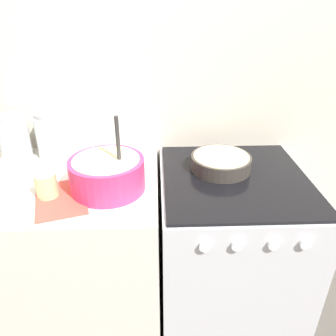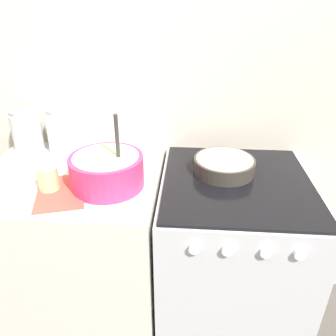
{
  "view_description": "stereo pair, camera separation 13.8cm",
  "coord_description": "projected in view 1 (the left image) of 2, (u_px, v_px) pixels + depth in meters",
  "views": [
    {
      "loc": [
        -0.0,
        -0.88,
        1.61
      ],
      "look_at": [
        0.04,
        0.34,
        0.97
      ],
      "focal_mm": 35.0,
      "sensor_mm": 36.0,
      "label": 1
    },
    {
      "loc": [
        0.14,
        -0.88,
        1.61
      ],
      "look_at": [
        0.04,
        0.34,
        0.97
      ],
      "focal_mm": 35.0,
      "sensor_mm": 36.0,
      "label": 2
    }
  ],
  "objects": [
    {
      "name": "tin_can",
      "position": [
        47.0,
        186.0,
        1.25
      ],
      "size": [
        0.08,
        0.08,
        0.1
      ],
      "color": "beige",
      "rests_on": "countertop_cabinet"
    },
    {
      "name": "storage_jar_middle",
      "position": [
        54.0,
        138.0,
        1.56
      ],
      "size": [
        0.16,
        0.16,
        0.22
      ],
      "color": "silver",
      "rests_on": "countertop_cabinet"
    },
    {
      "name": "countertop_cabinet",
      "position": [
        79.0,
        261.0,
        1.61
      ],
      "size": [
        0.79,
        0.68,
        0.92
      ],
      "color": "silver",
      "rests_on": "ground_plane"
    },
    {
      "name": "stove",
      "position": [
        227.0,
        257.0,
        1.63
      ],
      "size": [
        0.65,
        0.7,
        0.92
      ],
      "color": "silver",
      "rests_on": "ground_plane"
    },
    {
      "name": "recipe_page",
      "position": [
        61.0,
        199.0,
        1.26
      ],
      "size": [
        0.25,
        0.31,
        0.01
      ],
      "color": "#CC4C3F",
      "rests_on": "countertop_cabinet"
    },
    {
      "name": "storage_jar_left",
      "position": [
        15.0,
        140.0,
        1.56
      ],
      "size": [
        0.14,
        0.14,
        0.21
      ],
      "color": "silver",
      "rests_on": "countertop_cabinet"
    },
    {
      "name": "wall_back",
      "position": [
        156.0,
        91.0,
        1.6
      ],
      "size": [
        4.58,
        0.05,
        2.4
      ],
      "color": "beige",
      "rests_on": "ground_plane"
    },
    {
      "name": "mixing_bowl",
      "position": [
        108.0,
        172.0,
        1.3
      ],
      "size": [
        0.3,
        0.3,
        0.31
      ],
      "color": "#E0336B",
      "rests_on": "countertop_cabinet"
    },
    {
      "name": "baking_pan",
      "position": [
        221.0,
        162.0,
        1.46
      ],
      "size": [
        0.27,
        0.27,
        0.07
      ],
      "color": "#38332D",
      "rests_on": "stove"
    }
  ]
}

